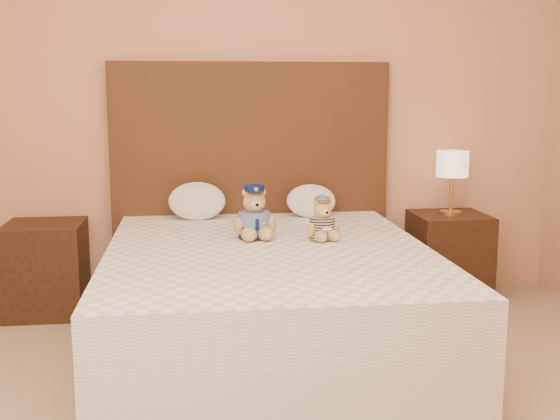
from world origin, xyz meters
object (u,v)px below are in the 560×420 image
object	(u,v)px
bed	(269,300)
lamp	(452,167)
teddy_police	(254,212)
pillow_left	(197,199)
pillow_right	(311,199)
nightstand_left	(46,268)
nightstand_right	(449,256)
teddy_prisoner	(322,219)

from	to	relation	value
bed	lamp	distance (m)	1.59
lamp	teddy_police	distance (m)	1.43
pillow_left	teddy_police	bearing A→B (deg)	-63.84
lamp	pillow_right	distance (m)	0.91
bed	lamp	xyz separation A→B (m)	(1.25, 0.80, 0.57)
pillow_left	pillow_right	bearing A→B (deg)	0.00
nightstand_left	nightstand_right	distance (m)	2.50
nightstand_right	lamp	bearing A→B (deg)	180.00
nightstand_left	pillow_left	xyz separation A→B (m)	(0.90, 0.03, 0.40)
nightstand_right	pillow_left	bearing A→B (deg)	178.92
nightstand_left	pillow_left	size ratio (longest dim) A/B	1.59
teddy_prisoner	pillow_left	xyz separation A→B (m)	(-0.65, 0.68, 0.01)
nightstand_left	pillow_right	world-z (taller)	pillow_right
teddy_police	pillow_right	size ratio (longest dim) A/B	0.92
bed	lamp	size ratio (longest dim) A/B	5.00
bed	teddy_police	bearing A→B (deg)	102.34
teddy_police	teddy_prisoner	bearing A→B (deg)	-18.92
teddy_police	pillow_right	xyz separation A→B (m)	(0.41, 0.60, -0.03)
lamp	teddy_prisoner	xyz separation A→B (m)	(-0.95, -0.65, -0.19)
nightstand_left	teddy_police	size ratio (longest dim) A/B	1.95
nightstand_right	teddy_prisoner	xyz separation A→B (m)	(-0.95, -0.65, 0.39)
teddy_prisoner	pillow_right	world-z (taller)	teddy_prisoner
lamp	nightstand_left	bearing A→B (deg)	180.00
pillow_left	nightstand_left	bearing A→B (deg)	-178.10
pillow_right	lamp	bearing A→B (deg)	-1.93
nightstand_left	pillow_right	xyz separation A→B (m)	(1.61, 0.03, 0.38)
pillow_left	pillow_right	distance (m)	0.70
nightstand_left	nightstand_right	xyz separation A→B (m)	(2.50, 0.00, 0.00)
pillow_left	pillow_right	world-z (taller)	pillow_left
bed	pillow_left	world-z (taller)	pillow_left
bed	pillow_right	world-z (taller)	pillow_right
bed	nightstand_left	distance (m)	1.48
pillow_left	pillow_right	size ratio (longest dim) A/B	1.13
teddy_police	pillow_left	world-z (taller)	teddy_police
nightstand_left	teddy_prisoner	world-z (taller)	teddy_prisoner
teddy_prisoner	lamp	bearing A→B (deg)	21.20
lamp	pillow_left	bearing A→B (deg)	178.92
nightstand_left	teddy_police	xyz separation A→B (m)	(1.20, -0.57, 0.42)
nightstand_left	lamp	distance (m)	2.56
teddy_police	teddy_prisoner	xyz separation A→B (m)	(0.35, -0.08, -0.03)
teddy_prisoner	pillow_right	distance (m)	0.68
lamp	nightstand_right	bearing A→B (deg)	0.00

